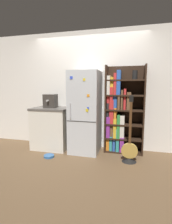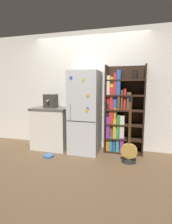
% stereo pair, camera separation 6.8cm
% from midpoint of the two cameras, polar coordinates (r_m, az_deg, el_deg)
% --- Properties ---
extents(ground_plane, '(16.00, 16.00, 0.00)m').
position_cam_midpoint_polar(ground_plane, '(3.79, -0.20, -13.15)').
color(ground_plane, brown).
extents(wall_back, '(8.00, 0.05, 2.60)m').
position_cam_midpoint_polar(wall_back, '(3.99, 1.68, 7.05)').
color(wall_back, white).
rests_on(wall_back, ground_plane).
extents(refrigerator, '(0.61, 0.68, 1.70)m').
position_cam_midpoint_polar(refrigerator, '(3.69, 0.32, -0.06)').
color(refrigerator, silver).
rests_on(refrigerator, ground_plane).
extents(bookshelf, '(0.79, 0.35, 1.81)m').
position_cam_midpoint_polar(bookshelf, '(3.74, 11.47, -0.27)').
color(bookshelf, black).
rests_on(bookshelf, ground_plane).
extents(kitchen_counter, '(0.81, 0.64, 0.92)m').
position_cam_midpoint_polar(kitchen_counter, '(4.05, -10.50, -5.03)').
color(kitchen_counter, silver).
rests_on(kitchen_counter, ground_plane).
extents(espresso_machine, '(0.26, 0.28, 0.30)m').
position_cam_midpoint_polar(espresso_machine, '(3.96, -10.95, 3.57)').
color(espresso_machine, '#38332D').
rests_on(espresso_machine, kitchen_counter).
extents(guitar, '(0.30, 0.29, 1.24)m').
position_cam_midpoint_polar(guitar, '(3.40, 14.41, -12.76)').
color(guitar, black).
rests_on(guitar, ground_plane).
extents(pet_bowl, '(0.20, 0.20, 0.04)m').
position_cam_midpoint_polar(pet_bowl, '(3.64, -11.53, -13.80)').
color(pet_bowl, '#3366A5').
rests_on(pet_bowl, ground_plane).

